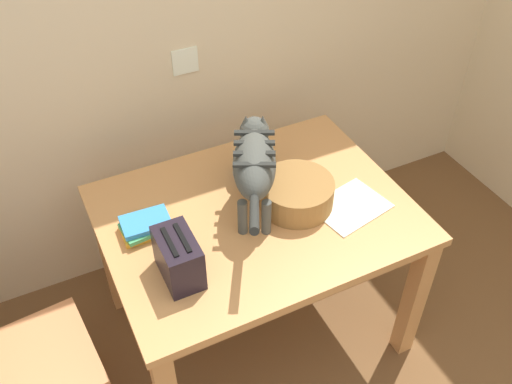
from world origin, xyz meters
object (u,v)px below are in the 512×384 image
saucer_bowl (254,170)px  wicker_basket (297,193)px  wooden_chair_near (20,368)px  magazine (350,206)px  dining_table (256,228)px  coffee_mug (255,159)px  cat (254,161)px  toaster (178,258)px  book_stack (146,226)px

saucer_bowl → wicker_basket: 0.26m
wicker_basket → wooden_chair_near: (-1.12, -0.06, -0.33)m
magazine → dining_table: bearing=145.8°
dining_table → coffee_mug: size_ratio=9.01×
dining_table → cat: 0.31m
saucer_bowl → dining_table: bearing=-114.6°
coffee_mug → toaster: 0.61m
wooden_chair_near → wicker_basket: bearing=87.8°
book_stack → coffee_mug: bearing=14.4°
book_stack → saucer_bowl: bearing=14.5°
magazine → book_stack: size_ratio=1.48×
cat → wicker_basket: cat is taller
cat → magazine: cat is taller
saucer_bowl → magazine: saucer_bowl is taller
book_stack → wicker_basket: (0.57, -0.11, 0.03)m
wicker_basket → dining_table: bearing=168.5°
dining_table → book_stack: (-0.41, 0.08, 0.12)m
coffee_mug → book_stack: bearing=-165.6°
coffee_mug → magazine: coffee_mug is taller
toaster → wooden_chair_near: wooden_chair_near is taller
saucer_bowl → toaster: toaster is taller
toaster → magazine: bearing=2.2°
book_stack → wooden_chair_near: wooden_chair_near is taller
dining_table → saucer_bowl: (0.10, 0.21, 0.10)m
saucer_bowl → wooden_chair_near: bearing=-164.1°
coffee_mug → saucer_bowl: bearing=180.0°
book_stack → wicker_basket: wicker_basket is taller
saucer_bowl → coffee_mug: size_ratio=1.38×
dining_table → book_stack: 0.44m
saucer_bowl → book_stack: 0.53m
wooden_chair_near → dining_table: bearing=90.2°
magazine → wicker_basket: wicker_basket is taller
book_stack → wooden_chair_near: bearing=-162.8°
coffee_mug → dining_table: bearing=-115.3°
wicker_basket → coffee_mug: bearing=103.1°
coffee_mug → wooden_chair_near: 1.16m
cat → coffee_mug: bearing=89.1°
coffee_mug → wicker_basket: size_ratio=0.45×
dining_table → coffee_mug: (0.10, 0.21, 0.16)m
wicker_basket → toaster: size_ratio=1.43×
dining_table → wicker_basket: bearing=-11.5°
book_stack → wicker_basket: bearing=-11.3°
saucer_bowl → wicker_basket: bearing=-76.2°
wooden_chair_near → saucer_bowl: bearing=100.8°
wicker_basket → wooden_chair_near: wooden_chair_near is taller
magazine → book_stack: (-0.75, 0.22, 0.03)m
dining_table → wicker_basket: wicker_basket is taller
saucer_bowl → coffee_mug: (0.00, 0.00, 0.05)m
cat → wooden_chair_near: 1.10m
coffee_mug → wooden_chair_near: bearing=-164.1°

